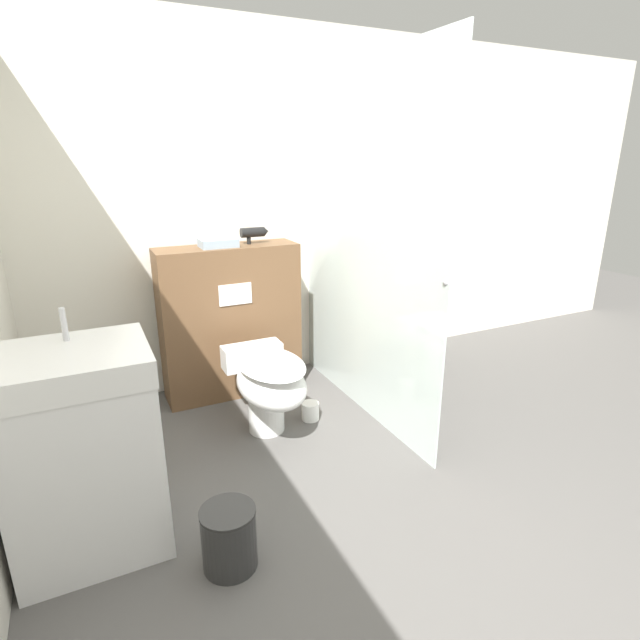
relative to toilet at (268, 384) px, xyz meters
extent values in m
plane|color=#565451|center=(0.17, -1.35, -0.34)|extent=(12.00, 12.00, 0.00)
cube|color=silver|center=(0.17, 0.91, 0.91)|extent=(8.00, 0.06, 2.50)
cube|color=brown|center=(-0.02, 0.67, 0.19)|extent=(0.95, 0.29, 1.06)
cube|color=white|center=(-0.02, 0.52, 0.43)|extent=(0.22, 0.01, 0.14)
cube|color=silver|center=(0.68, 0.07, 0.75)|extent=(0.01, 1.63, 2.17)
sphere|color=#B2B2B7|center=(0.68, -0.72, 0.71)|extent=(0.04, 0.04, 0.04)
cylinder|color=white|center=(0.00, 0.05, -0.17)|extent=(0.22, 0.22, 0.34)
ellipsoid|color=white|center=(0.00, -0.05, 0.02)|extent=(0.38, 0.59, 0.23)
ellipsoid|color=white|center=(0.00, -0.05, 0.15)|extent=(0.37, 0.58, 0.02)
cube|color=white|center=(0.00, 0.28, 0.08)|extent=(0.38, 0.15, 0.15)
cube|color=white|center=(-1.00, -0.53, 0.06)|extent=(0.58, 0.49, 0.79)
cube|color=white|center=(-1.00, -0.53, 0.51)|extent=(0.60, 0.50, 0.12)
cylinder|color=silver|center=(-1.00, -0.39, 0.64)|extent=(0.02, 0.02, 0.14)
cylinder|color=black|center=(0.17, 0.67, 0.80)|extent=(0.16, 0.07, 0.07)
cone|color=black|center=(0.27, 0.67, 0.80)|extent=(0.03, 0.06, 0.06)
cylinder|color=black|center=(0.14, 0.67, 0.76)|extent=(0.03, 0.03, 0.07)
cube|color=#8C9EAD|center=(-0.08, 0.65, 0.75)|extent=(0.24, 0.17, 0.05)
cylinder|color=white|center=(0.30, 0.05, -0.28)|extent=(0.11, 0.11, 0.12)
cylinder|color=#2D2D2D|center=(-0.51, -0.91, -0.20)|extent=(0.23, 0.23, 0.26)
cylinder|color=#2D2D2D|center=(-0.51, -0.91, -0.07)|extent=(0.23, 0.23, 0.01)
camera|label=1|loc=(-0.91, -2.57, 1.29)|focal=28.00mm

